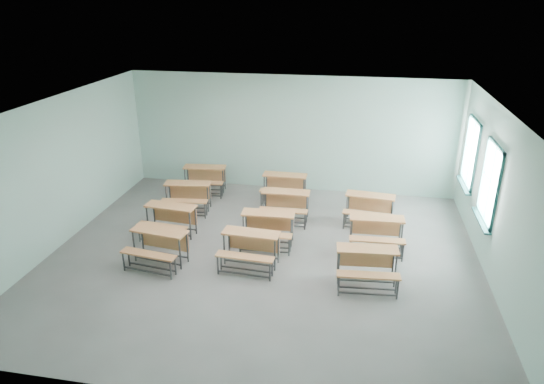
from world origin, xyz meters
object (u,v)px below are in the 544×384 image
Objects in this scene: desk_unit_r3c0 at (204,176)px; desk_unit_r3c1 at (284,184)px; desk_unit_r2c0 at (187,193)px; desk_unit_r1c0 at (169,217)px; desk_unit_r2c1 at (285,202)px; desk_unit_r1c1 at (268,224)px; desk_unit_r2c2 at (369,205)px; desk_unit_r0c2 at (367,262)px; desk_unit_r0c0 at (157,243)px; desk_unit_r0c1 at (250,245)px; desk_unit_r1c2 at (377,229)px.

desk_unit_r3c0 is 1.06× the size of desk_unit_r3c1.
desk_unit_r1c0 is at bearing -93.32° from desk_unit_r2c0.
desk_unit_r2c0 is 2.54m from desk_unit_r2c1.
desk_unit_r2c2 is at bearing 31.28° from desk_unit_r1c1.
desk_unit_r2c0 and desk_unit_r3c1 have the same top height.
desk_unit_r0c2 is 4.29m from desk_unit_r3c1.
desk_unit_r3c0 is at bearing 149.93° from desk_unit_r2c1.
desk_unit_r1c1 is at bearing 39.21° from desk_unit_r0c0.
desk_unit_r3c0 is at bearing 123.70° from desk_unit_r0c1.
desk_unit_r1c2 is at bearing -20.87° from desk_unit_r2c0.
desk_unit_r2c2 is (-0.15, 1.26, 0.00)m from desk_unit_r1c2.
desk_unit_r0c1 and desk_unit_r3c0 have the same top height.
desk_unit_r0c0 is 1.03× the size of desk_unit_r0c2.
desk_unit_r1c0 and desk_unit_r3c0 have the same top height.
desk_unit_r2c2 is (2.20, 1.45, 0.00)m from desk_unit_r1c1.
desk_unit_r0c2 is at bearing -58.76° from desk_unit_r3c1.
desk_unit_r0c1 is 2.79m from desk_unit_r1c2.
desk_unit_r2c2 is 2.45m from desk_unit_r3c1.
desk_unit_r0c0 and desk_unit_r1c1 have the same top height.
desk_unit_r1c1 is 1.01× the size of desk_unit_r2c1.
desk_unit_r3c1 is at bearing 90.99° from desk_unit_r0c1.
desk_unit_r2c0 is at bearing 135.80° from desk_unit_r0c1.
desk_unit_r0c0 is at bearing -73.96° from desk_unit_r1c0.
desk_unit_r2c2 is at bearing 49.15° from desk_unit_r0c1.
desk_unit_r2c0 and desk_unit_r2c2 have the same top height.
desk_unit_r1c1 is 1.31m from desk_unit_r2c1.
desk_unit_r2c1 is (2.54, -0.11, 0.00)m from desk_unit_r2c0.
desk_unit_r0c2 is at bearing -36.69° from desk_unit_r2c0.
desk_unit_r0c2 is 1.00× the size of desk_unit_r1c0.
desk_unit_r1c2 is 5.29m from desk_unit_r3c0.
desk_unit_r0c0 is 1.04× the size of desk_unit_r0c1.
desk_unit_r0c0 is at bearing -168.78° from desk_unit_r0c1.
desk_unit_r1c0 is 0.99× the size of desk_unit_r2c2.
desk_unit_r1c2 is 1.02× the size of desk_unit_r3c1.
desk_unit_r2c1 is at bearing 123.16° from desk_unit_r0c2.
desk_unit_r1c0 is 0.99× the size of desk_unit_r2c0.
desk_unit_r1c2 is 0.96× the size of desk_unit_r2c0.
desk_unit_r1c0 is at bearing -152.91° from desk_unit_r2c1.
desk_unit_r3c1 is (-0.02, 2.46, 0.00)m from desk_unit_r1c1.
desk_unit_r1c1 is (2.28, 0.02, 0.00)m from desk_unit_r1c0.
desk_unit_r1c0 is 1.04× the size of desk_unit_r2c1.
desk_unit_r2c1 is at bearing 150.62° from desk_unit_r1c2.
desk_unit_r1c0 is 1.05× the size of desk_unit_r3c1.
desk_unit_r1c0 and desk_unit_r1c2 have the same top height.
desk_unit_r0c1 is 0.97× the size of desk_unit_r2c2.
desk_unit_r0c2 is 1.43m from desk_unit_r1c2.
desk_unit_r0c2 is 5.95m from desk_unit_r3c0.
desk_unit_r3c0 is (-2.50, 1.39, 0.00)m from desk_unit_r2c1.
desk_unit_r1c2 is (4.63, 0.21, 0.00)m from desk_unit_r1c0.
desk_unit_r0c1 is 1.01× the size of desk_unit_r1c1.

